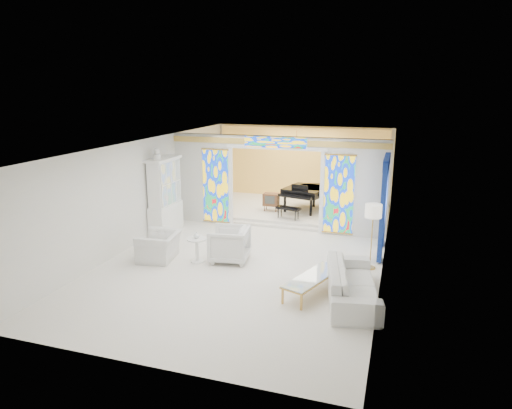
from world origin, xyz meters
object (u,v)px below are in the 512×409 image
(coffee_table, at_px, (313,277))
(sofa, at_px, (352,283))
(armchair_right, at_px, (229,244))
(grand_piano, at_px, (310,191))
(armchair_left, at_px, (159,246))
(tv_console, at_px, (271,200))
(china_cabinet, at_px, (165,196))

(coffee_table, bearing_deg, sofa, -2.78)
(armchair_right, bearing_deg, sofa, 59.89)
(armchair_right, relative_size, grand_piano, 0.38)
(armchair_left, relative_size, tv_console, 1.78)
(armchair_right, height_order, grand_piano, grand_piano)
(china_cabinet, distance_m, armchair_right, 3.39)
(coffee_table, bearing_deg, grand_piano, 102.01)
(sofa, bearing_deg, armchair_left, 69.83)
(china_cabinet, height_order, tv_console, china_cabinet)
(china_cabinet, bearing_deg, grand_piano, 40.78)
(armchair_right, height_order, sofa, armchair_right)
(sofa, bearing_deg, armchair_right, 57.79)
(grand_piano, bearing_deg, armchair_right, -89.24)
(sofa, xyz_separation_m, grand_piano, (-2.23, 6.45, 0.48))
(coffee_table, height_order, grand_piano, grand_piano)
(armchair_right, xyz_separation_m, coffee_table, (2.49, -1.27, -0.08))
(china_cabinet, relative_size, tv_console, 4.30)
(armchair_left, xyz_separation_m, coffee_table, (4.31, -0.81, 0.01))
(armchair_left, bearing_deg, coffee_table, 71.01)
(coffee_table, bearing_deg, china_cabinet, 150.40)
(grand_piano, bearing_deg, tv_console, -142.64)
(grand_piano, height_order, tv_console, grand_piano)
(armchair_left, distance_m, sofa, 5.24)
(china_cabinet, relative_size, armchair_right, 2.70)
(coffee_table, bearing_deg, armchair_right, 152.93)
(armchair_left, bearing_deg, tv_console, 153.32)
(coffee_table, bearing_deg, armchair_left, 169.34)
(armchair_left, height_order, tv_console, tv_console)
(coffee_table, relative_size, grand_piano, 0.73)
(armchair_left, bearing_deg, armchair_right, 95.90)
(grand_piano, distance_m, tv_console, 1.43)
(tv_console, bearing_deg, armchair_right, -89.11)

